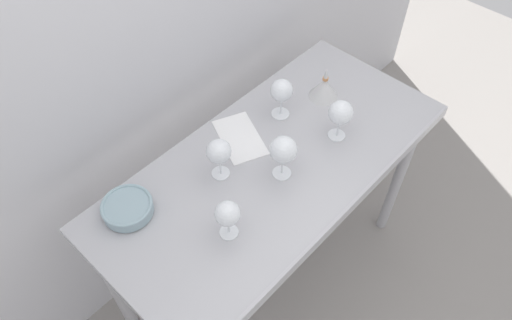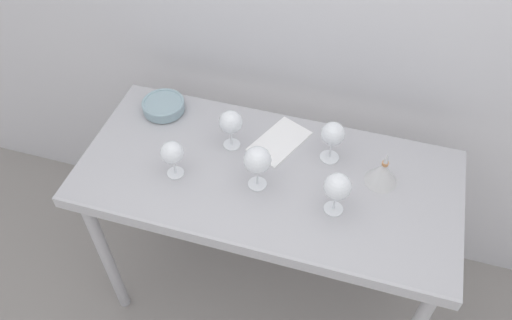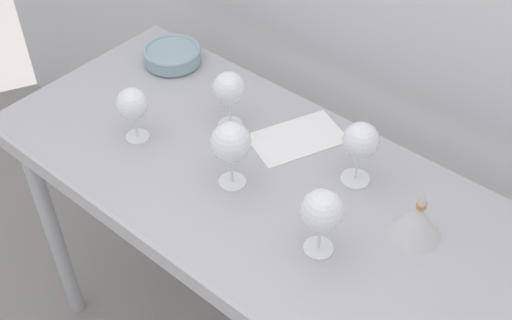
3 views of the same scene
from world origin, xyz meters
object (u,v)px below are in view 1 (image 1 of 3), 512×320
wine_glass_near_right (341,114)px  tasting_bowl (127,208)px  wine_glass_near_center (283,150)px  wine_glass_far_left (219,152)px  wine_glass_near_left (228,214)px  decanter_funnel (324,88)px  wine_glass_far_right (282,91)px  tasting_sheet_upper (241,137)px

wine_glass_near_right → tasting_bowl: bearing=158.6°
wine_glass_near_center → wine_glass_far_left: size_ratio=1.08×
wine_glass_near_left → decanter_funnel: wine_glass_near_left is taller
wine_glass_near_center → wine_glass_far_left: bearing=133.2°
wine_glass_near_right → wine_glass_far_left: size_ratio=1.02×
wine_glass_far_right → tasting_sheet_upper: wine_glass_far_right is taller
wine_glass_near_left → wine_glass_near_right: bearing=0.3°
wine_glass_near_left → tasting_bowl: (-0.18, 0.30, -0.08)m
tasting_bowl → wine_glass_near_left: bearing=-59.8°
wine_glass_near_left → tasting_bowl: 0.36m
wine_glass_far_right → wine_glass_near_left: size_ratio=1.12×
wine_glass_far_left → decanter_funnel: wine_glass_far_left is taller
wine_glass_near_center → decanter_funnel: 0.46m
wine_glass_near_right → wine_glass_near_center: 0.29m
wine_glass_near_right → wine_glass_near_left: wine_glass_near_right is taller
tasting_bowl → wine_glass_near_right: bearing=-21.4°
wine_glass_far_right → wine_glass_far_left: size_ratio=1.03×
wine_glass_near_right → wine_glass_near_left: size_ratio=1.11×
tasting_sheet_upper → decanter_funnel: size_ratio=1.68×
wine_glass_far_left → wine_glass_near_left: bearing=-128.0°
wine_glass_near_right → decanter_funnel: size_ratio=1.18×
wine_glass_near_center → wine_glass_far_right: bearing=42.2°
wine_glass_far_left → decanter_funnel: 0.58m
tasting_bowl → wine_glass_far_right: bearing=-5.2°
wine_glass_near_left → tasting_sheet_upper: size_ratio=0.63×
wine_glass_far_right → wine_glass_near_right: size_ratio=1.01×
wine_glass_far_left → tasting_bowl: 0.36m
tasting_sheet_upper → decanter_funnel: 0.41m
wine_glass_far_right → tasting_bowl: 0.71m
wine_glass_far_left → tasting_bowl: size_ratio=0.96×
wine_glass_far_right → tasting_sheet_upper: size_ratio=0.71×
wine_glass_far_left → wine_glass_near_left: wine_glass_far_left is taller
wine_glass_far_right → tasting_sheet_upper: 0.23m
tasting_sheet_upper → wine_glass_near_center: bearing=-72.4°
wine_glass_near_left → wine_glass_far_left: bearing=52.0°
tasting_sheet_upper → wine_glass_far_right: bearing=15.5°
tasting_bowl → decanter_funnel: decanter_funnel is taller
wine_glass_near_left → decanter_funnel: size_ratio=1.07×
wine_glass_far_right → wine_glass_far_left: 0.38m
wine_glass_far_left → tasting_sheet_upper: (0.18, 0.07, -0.12)m
tasting_sheet_upper → tasting_bowl: 0.51m
wine_glass_far_right → tasting_bowl: size_ratio=0.99×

